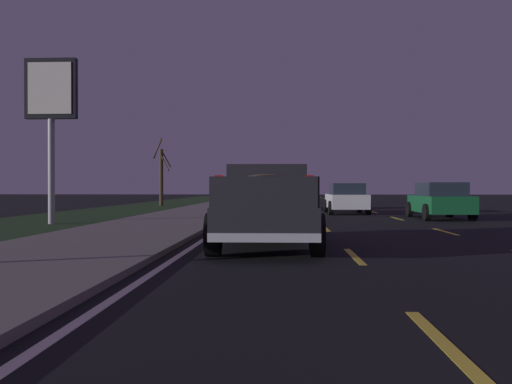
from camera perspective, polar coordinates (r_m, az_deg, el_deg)
name	(u,v)px	position (r m, az deg, el deg)	size (l,w,h in m)	color
ground	(343,213)	(28.29, 9.28, -2.21)	(144.00, 144.00, 0.00)	black
sidewalk_shoulder	(202,211)	(28.45, -5.82, -2.07)	(108.00, 4.00, 0.12)	slate
grass_verge	(110,212)	(29.63, -15.43, -2.09)	(108.00, 6.00, 0.01)	#1E3819
lane_markings	(285,210)	(31.46, 3.11, -1.92)	(108.84, 7.04, 0.01)	yellow
pickup_truck	(267,203)	(12.07, 1.14, -1.18)	(5.45, 2.33, 1.87)	#232328
sedan_silver	(277,197)	(31.95, 2.23, -0.49)	(4.42, 2.06, 1.54)	#B2B5BA
sedan_green	(439,200)	(23.91, 19.08, -0.85)	(4.41, 2.04, 1.54)	#14592D
sedan_white	(346,198)	(27.57, 9.65, -0.65)	(4.41, 2.03, 1.54)	silver
gas_price_sign	(51,101)	(21.00, -21.13, 9.08)	(0.27, 1.90, 6.03)	#99999E
bare_tree_far	(161,174)	(38.90, -10.13, 1.94)	(1.59, 1.46, 4.93)	#423323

